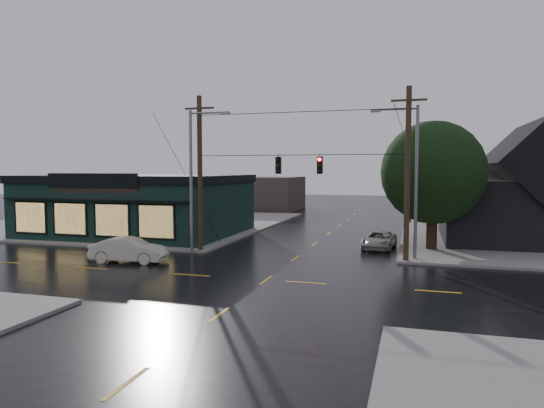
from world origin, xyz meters
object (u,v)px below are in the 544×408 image
(corner_tree, at_px, (433,173))
(sedan_cream, at_px, (129,250))
(utility_pole_nw, at_px, (201,252))
(utility_pole_ne, at_px, (406,263))
(suv_silver, at_px, (379,240))

(corner_tree, relative_size, sedan_cream, 1.91)
(corner_tree, xyz_separation_m, sedan_cream, (-17.09, -9.15, -4.47))
(utility_pole_nw, distance_m, sedan_cream, 5.15)
(utility_pole_nw, relative_size, utility_pole_ne, 1.00)
(corner_tree, bearing_deg, suv_silver, 179.60)
(sedan_cream, height_order, suv_silver, sedan_cream)
(sedan_cream, distance_m, suv_silver, 16.47)
(utility_pole_nw, height_order, sedan_cream, utility_pole_nw)
(corner_tree, distance_m, sedan_cream, 19.90)
(utility_pole_ne, distance_m, suv_silver, 5.13)
(utility_pole_nw, xyz_separation_m, sedan_cream, (-2.54, -4.42, 0.73))
(corner_tree, distance_m, utility_pole_nw, 16.16)
(corner_tree, bearing_deg, sedan_cream, -151.84)
(utility_pole_nw, bearing_deg, utility_pole_ne, 0.00)
(utility_pole_nw, xyz_separation_m, suv_silver, (11.15, 4.75, 0.59))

